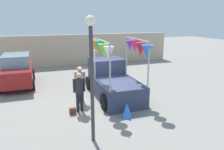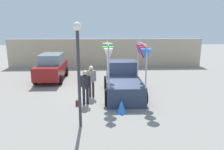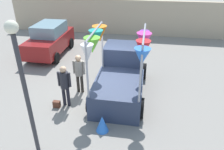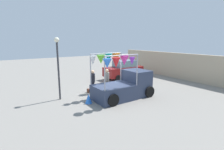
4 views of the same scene
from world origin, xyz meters
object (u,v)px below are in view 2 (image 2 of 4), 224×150
(person_vendor, at_px, (91,78))
(vendor_truck, at_px, (123,78))
(person_customer, at_px, (85,84))
(parked_car, at_px, (52,67))
(folded_kite_bundle_azure, at_px, (122,107))
(handbag, at_px, (79,103))
(street_lamp, at_px, (78,61))

(person_vendor, bearing_deg, vendor_truck, 11.85)
(vendor_truck, height_order, person_customer, vendor_truck)
(parked_car, relative_size, folded_kite_bundle_azure, 6.67)
(person_customer, relative_size, person_vendor, 0.99)
(parked_car, relative_size, person_vendor, 2.27)
(vendor_truck, relative_size, handbag, 14.79)
(person_customer, relative_size, folded_kite_bundle_azure, 2.91)
(parked_car, xyz_separation_m, street_lamp, (2.76, -7.47, 1.70))
(folded_kite_bundle_azure, bearing_deg, handbag, 153.70)
(vendor_truck, distance_m, street_lamp, 4.72)
(person_customer, bearing_deg, handbag, -150.26)
(handbag, bearing_deg, person_vendor, 64.79)
(vendor_truck, distance_m, person_vendor, 1.81)
(handbag, bearing_deg, vendor_truck, 34.78)
(person_vendor, relative_size, handbag, 6.30)
(vendor_truck, bearing_deg, parked_car, 143.41)
(vendor_truck, bearing_deg, handbag, -145.22)
(handbag, xyz_separation_m, street_lamp, (0.32, -2.26, 2.50))
(parked_car, height_order, street_lamp, street_lamp)
(parked_car, relative_size, person_customer, 2.29)
(person_customer, relative_size, handbag, 6.24)
(person_vendor, xyz_separation_m, street_lamp, (-0.28, -3.53, 1.57))
(parked_car, xyz_separation_m, folded_kite_bundle_azure, (4.51, -6.23, -0.64))
(street_lamp, height_order, folded_kite_bundle_azure, street_lamp)
(vendor_truck, distance_m, person_customer, 2.48)
(person_customer, xyz_separation_m, handbag, (-0.35, -0.20, -0.92))
(vendor_truck, height_order, person_vendor, vendor_truck)
(vendor_truck, xyz_separation_m, street_lamp, (-2.04, -3.90, 1.69))
(parked_car, distance_m, person_vendor, 4.97)
(person_vendor, xyz_separation_m, folded_kite_bundle_azure, (1.47, -2.29, -0.77))
(street_lamp, bearing_deg, parked_car, 110.28)
(handbag, height_order, street_lamp, street_lamp)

